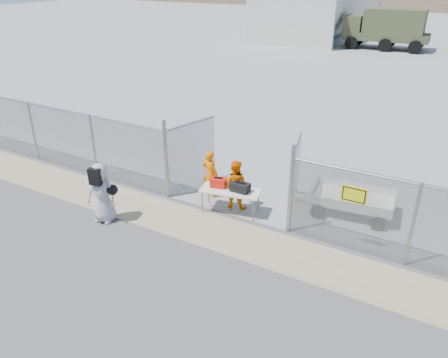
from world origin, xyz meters
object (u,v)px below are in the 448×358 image
Objects in this scene: folding_table at (230,201)px; utility_trailer at (351,202)px; security_worker_right at (235,185)px; visitor at (102,193)px; security_worker_left at (210,174)px.

folding_table is 3.49m from utility_trailer.
visitor reaches higher than security_worker_right.
visitor reaches higher than folding_table.
visitor is 0.58× the size of utility_trailer.
utility_trailer is at bearing 16.86° from folding_table.
visitor is at bearing -154.78° from folding_table.
security_worker_left is at bearing 45.60° from visitor.
utility_trailer is (4.10, 1.10, -0.39)m from security_worker_left.
security_worker_left reaches higher than folding_table.
security_worker_right is 3.40m from utility_trailer.
security_worker_right is at bearing -162.55° from utility_trailer.
visitor is at bearing 31.01° from security_worker_right.
security_worker_left is at bearing -25.51° from security_worker_right.
security_worker_left is at bearing 138.42° from folding_table.
security_worker_left is 1.05m from security_worker_right.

